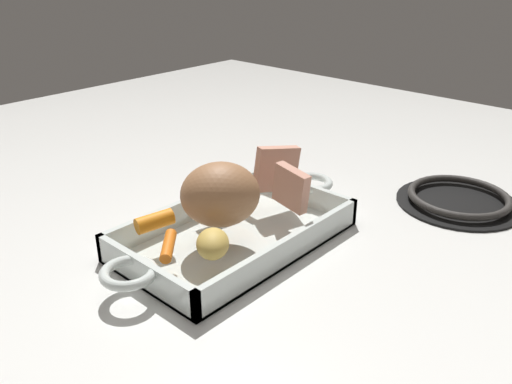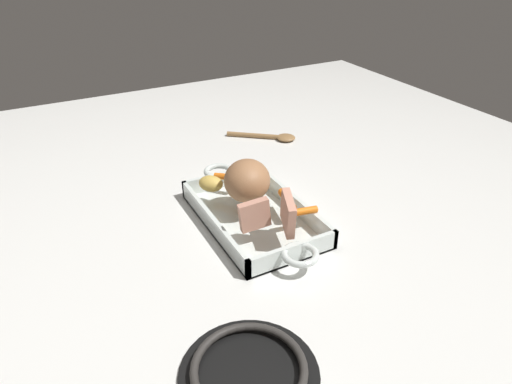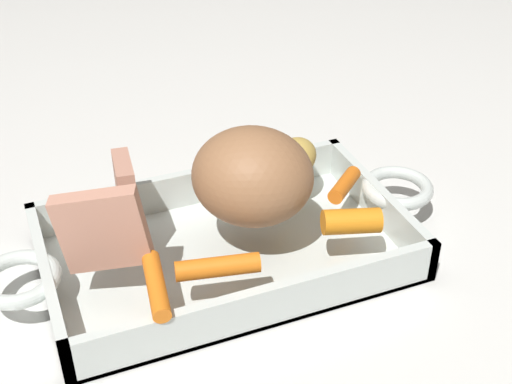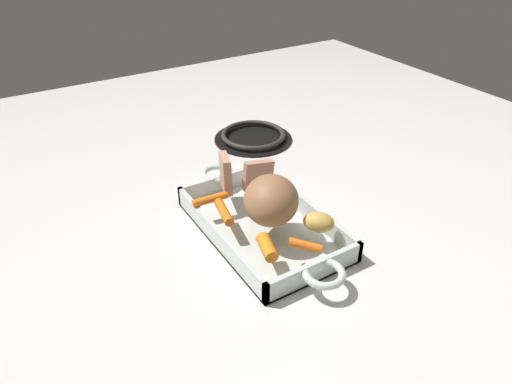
{
  "view_description": "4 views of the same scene",
  "coord_description": "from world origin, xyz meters",
  "views": [
    {
      "loc": [
        0.48,
        0.48,
        0.39
      ],
      "look_at": [
        -0.03,
        0.01,
        0.08
      ],
      "focal_mm": 37.27,
      "sensor_mm": 36.0,
      "label": 1
    },
    {
      "loc": [
        -0.73,
        0.38,
        0.56
      ],
      "look_at": [
        0.01,
        -0.01,
        0.06
      ],
      "focal_mm": 31.88,
      "sensor_mm": 36.0,
      "label": 2
    },
    {
      "loc": [
        -0.17,
        -0.49,
        0.43
      ],
      "look_at": [
        0.03,
        -0.01,
        0.08
      ],
      "focal_mm": 49.58,
      "sensor_mm": 36.0,
      "label": 3
    },
    {
      "loc": [
        0.6,
        -0.38,
        0.55
      ],
      "look_at": [
        -0.02,
        -0.0,
        0.08
      ],
      "focal_mm": 32.75,
      "sensor_mm": 36.0,
      "label": 4
    }
  ],
  "objects": [
    {
      "name": "roasting_dish",
      "position": [
        0.0,
        0.0,
        0.01
      ],
      "size": [
        0.44,
        0.2,
        0.04
      ],
      "color": "silver",
      "rests_on": "ground_plane"
    },
    {
      "name": "roast_slice_thin",
      "position": [
        -0.08,
        0.04,
        0.07
      ],
      "size": [
        0.02,
        0.07,
        0.07
      ],
      "primitive_type": "cube",
      "rotation": [
        -0.11,
        0.0,
        6.16
      ],
      "color": "tan",
      "rests_on": "roasting_dish"
    },
    {
      "name": "potato_halved",
      "position": [
        0.1,
        0.06,
        0.06
      ],
      "size": [
        0.07,
        0.07,
        0.03
      ],
      "primitive_type": "ellipsoid",
      "rotation": [
        0.0,
        0.0,
        3.92
      ],
      "color": "gold",
      "rests_on": "roasting_dish"
    },
    {
      "name": "baby_carrot_northwest",
      "position": [
        0.1,
        -0.05,
        0.05
      ],
      "size": [
        0.06,
        0.04,
        0.03
      ],
      "primitive_type": "cylinder",
      "rotation": [
        1.61,
        0.0,
        1.32
      ],
      "color": "orange",
      "rests_on": "roasting_dish"
    },
    {
      "name": "roast_slice_thick",
      "position": [
        -0.11,
        -0.02,
        0.08
      ],
      "size": [
        0.08,
        0.04,
        0.08
      ],
      "primitive_type": "cube",
      "rotation": [
        0.14,
        0.0,
        4.36
      ],
      "color": "tan",
      "rests_on": "roasting_dish"
    },
    {
      "name": "pork_roast",
      "position": [
        0.03,
        -0.0,
        0.09
      ],
      "size": [
        0.15,
        0.14,
        0.09
      ],
      "primitive_type": "ellipsoid",
      "rotation": [
        0.0,
        0.0,
        2.55
      ],
      "color": "#9C6A45",
      "rests_on": "roasting_dish"
    },
    {
      "name": "baby_carrot_long",
      "position": [
        -0.08,
        -0.07,
        0.05
      ],
      "size": [
        0.02,
        0.07,
        0.02
      ],
      "primitive_type": "cylinder",
      "rotation": [
        1.52,
        0.0,
        3.01
      ],
      "color": "orange",
      "rests_on": "roasting_dish"
    },
    {
      "name": "baby_carrot_short",
      "position": [
        0.13,
        0.01,
        0.05
      ],
      "size": [
        0.05,
        0.05,
        0.02
      ],
      "primitive_type": "cylinder",
      "rotation": [
        1.48,
        0.0,
        5.46
      ],
      "color": "orange",
      "rests_on": "roasting_dish"
    },
    {
      "name": "ground_plane",
      "position": [
        0.0,
        0.0,
        0.0
      ],
      "size": [
        2.02,
        2.02,
        0.0
      ],
      "primitive_type": "plane",
      "color": "silver"
    },
    {
      "name": "baby_carrot_southeast",
      "position": [
        -0.03,
        -0.07,
        0.05
      ],
      "size": [
        0.07,
        0.03,
        0.02
      ],
      "primitive_type": "cylinder",
      "rotation": [
        1.57,
        0.0,
        4.51
      ],
      "color": "orange",
      "rests_on": "roasting_dish"
    }
  ]
}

